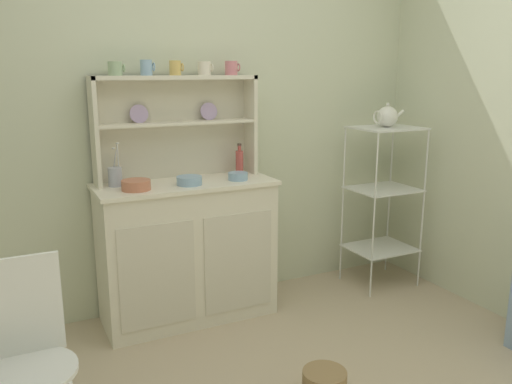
# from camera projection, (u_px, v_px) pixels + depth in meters

# --- Properties ---
(wall_back) EXTENTS (3.84, 0.05, 2.50)m
(wall_back) POSITION_uv_depth(u_px,v_px,m) (196.00, 114.00, 3.35)
(wall_back) COLOR beige
(wall_back) RESTS_ON ground
(hutch_cabinet) EXTENTS (1.07, 0.45, 0.87)m
(hutch_cabinet) POSITION_uv_depth(u_px,v_px,m) (187.00, 249.00, 3.23)
(hutch_cabinet) COLOR silver
(hutch_cabinet) RESTS_ON ground
(hutch_shelf_unit) EXTENTS (1.00, 0.18, 0.63)m
(hutch_shelf_unit) POSITION_uv_depth(u_px,v_px,m) (175.00, 118.00, 3.19)
(hutch_shelf_unit) COLOR beige
(hutch_shelf_unit) RESTS_ON hutch_cabinet
(bakers_rack) EXTENTS (0.45, 0.38, 1.14)m
(bakers_rack) POSITION_uv_depth(u_px,v_px,m) (383.00, 188.00, 3.69)
(bakers_rack) COLOR silver
(bakers_rack) RESTS_ON ground
(wire_chair) EXTENTS (0.36, 0.36, 0.85)m
(wire_chair) POSITION_uv_depth(u_px,v_px,m) (24.00, 349.00, 1.94)
(wire_chair) COLOR white
(wire_chair) RESTS_ON ground
(floor_basket) EXTENTS (0.21, 0.21, 0.13)m
(floor_basket) POSITION_uv_depth(u_px,v_px,m) (324.00, 384.00, 2.50)
(floor_basket) COLOR #93754C
(floor_basket) RESTS_ON ground
(cup_sage_0) EXTENTS (0.09, 0.08, 0.08)m
(cup_sage_0) POSITION_uv_depth(u_px,v_px,m) (115.00, 69.00, 2.94)
(cup_sage_0) COLOR #9EB78E
(cup_sage_0) RESTS_ON hutch_shelf_unit
(cup_sky_1) EXTENTS (0.08, 0.07, 0.09)m
(cup_sky_1) POSITION_uv_depth(u_px,v_px,m) (147.00, 68.00, 3.01)
(cup_sky_1) COLOR #8EB2D1
(cup_sky_1) RESTS_ON hutch_shelf_unit
(cup_gold_2) EXTENTS (0.08, 0.07, 0.09)m
(cup_gold_2) POSITION_uv_depth(u_px,v_px,m) (175.00, 68.00, 3.09)
(cup_gold_2) COLOR #DBB760
(cup_gold_2) RESTS_ON hutch_shelf_unit
(cup_cream_3) EXTENTS (0.09, 0.08, 0.08)m
(cup_cream_3) POSITION_uv_depth(u_px,v_px,m) (205.00, 68.00, 3.17)
(cup_cream_3) COLOR silver
(cup_cream_3) RESTS_ON hutch_shelf_unit
(cup_rose_4) EXTENTS (0.09, 0.08, 0.09)m
(cup_rose_4) POSITION_uv_depth(u_px,v_px,m) (232.00, 68.00, 3.24)
(cup_rose_4) COLOR #D17A84
(cup_rose_4) RESTS_ON hutch_shelf_unit
(bowl_mixing_large) EXTENTS (0.16, 0.16, 0.06)m
(bowl_mixing_large) POSITION_uv_depth(u_px,v_px,m) (136.00, 185.00, 2.93)
(bowl_mixing_large) COLOR #C67556
(bowl_mixing_large) RESTS_ON hutch_cabinet
(bowl_floral_medium) EXTENTS (0.15, 0.15, 0.05)m
(bowl_floral_medium) POSITION_uv_depth(u_px,v_px,m) (189.00, 181.00, 3.06)
(bowl_floral_medium) COLOR #8EB2D1
(bowl_floral_medium) RESTS_ON hutch_cabinet
(bowl_cream_small) EXTENTS (0.12, 0.12, 0.05)m
(bowl_cream_small) POSITION_uv_depth(u_px,v_px,m) (238.00, 176.00, 3.20)
(bowl_cream_small) COLOR #8EB2D1
(bowl_cream_small) RESTS_ON hutch_cabinet
(jam_bottle) EXTENTS (0.05, 0.05, 0.20)m
(jam_bottle) POSITION_uv_depth(u_px,v_px,m) (240.00, 162.00, 3.36)
(jam_bottle) COLOR #B74C47
(jam_bottle) RESTS_ON hutch_cabinet
(utensil_jar) EXTENTS (0.08, 0.08, 0.25)m
(utensil_jar) POSITION_uv_depth(u_px,v_px,m) (115.00, 176.00, 3.02)
(utensil_jar) COLOR #B2B7C6
(utensil_jar) RESTS_ON hutch_cabinet
(porcelain_teapot) EXTENTS (0.23, 0.14, 0.16)m
(porcelain_teapot) POSITION_uv_depth(u_px,v_px,m) (387.00, 117.00, 3.58)
(porcelain_teapot) COLOR white
(porcelain_teapot) RESTS_ON bakers_rack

